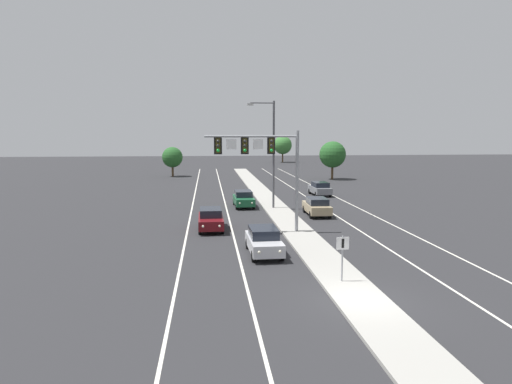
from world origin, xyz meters
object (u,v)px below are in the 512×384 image
tree_far_right_c (283,145)px  tree_far_right_a (333,155)px  street_lamp_median (271,148)px  car_oncoming_darkred (211,219)px  overhead_signal_mast (265,157)px  car_receding_grey (320,188)px  median_sign_post (342,252)px  car_oncoming_green (244,199)px  car_receding_tan (317,206)px  tree_far_left_b (172,157)px  car_oncoming_silver (264,241)px

tree_far_right_c → tree_far_right_a: size_ratio=1.11×
street_lamp_median → car_oncoming_darkred: size_ratio=2.23×
overhead_signal_mast → car_receding_grey: (8.91, 19.56, -4.66)m
car_oncoming_darkred → median_sign_post: bearing=-65.1°
median_sign_post → street_lamp_median: (-0.34, 21.94, 4.21)m
tree_far_right_c → tree_far_right_a: tree_far_right_c is taller
car_oncoming_green → car_receding_tan: 8.06m
car_oncoming_green → tree_far_right_c: 70.47m
street_lamp_median → tree_far_left_b: street_lamp_median is taller
car_oncoming_green → tree_far_right_c: bearing=77.5°
median_sign_post → tree_far_left_b: size_ratio=0.45×
overhead_signal_mast → car_receding_tan: (5.46, 6.80, -4.66)m
overhead_signal_mast → car_receding_tan: overhead_signal_mast is taller
tree_far_left_b → car_oncoming_green: bearing=-74.4°
car_receding_tan → tree_far_right_c: 74.72m
median_sign_post → tree_far_right_c: (12.40, 92.28, 2.72)m
overhead_signal_mast → tree_far_right_c: overhead_signal_mast is taller
street_lamp_median → car_oncoming_green: street_lamp_median is taller
median_sign_post → car_oncoming_silver: 6.61m
median_sign_post → car_oncoming_darkred: (-6.11, 13.17, -0.77)m
overhead_signal_mast → median_sign_post: bearing=-78.8°
tree_far_right_c → tree_far_left_b: tree_far_right_c is taller
car_receding_grey → tree_far_right_c: (5.76, 61.30, 3.48)m
car_oncoming_darkred → car_receding_tan: size_ratio=0.99×
tree_far_right_a → tree_far_left_b: bearing=163.4°
median_sign_post → car_oncoming_green: 23.75m
car_oncoming_darkred → tree_far_right_c: tree_far_right_c is taller
tree_far_left_b → tree_far_right_a: size_ratio=0.83×
car_receding_grey → street_lamp_median: bearing=-127.7°
car_oncoming_darkred → car_oncoming_green: (3.28, 10.40, 0.00)m
median_sign_post → car_receding_grey: (6.64, 30.98, -0.77)m
street_lamp_median → car_oncoming_darkred: (-5.77, -8.77, -4.97)m
overhead_signal_mast → car_receding_tan: size_ratio=1.60×
car_oncoming_green → car_receding_grey: same height
car_oncoming_silver → car_oncoming_green: 17.75m
car_receding_grey → median_sign_post: bearing=-102.1°
car_receding_grey → tree_far_right_c: size_ratio=0.68×
car_receding_grey → tree_far_right_a: bearing=70.3°
median_sign_post → car_oncoming_silver: (-3.03, 5.82, -0.77)m
car_receding_grey → tree_far_left_b: size_ratio=0.91×
car_receding_grey → tree_far_right_a: (6.51, 18.21, 3.07)m
street_lamp_median → car_oncoming_darkred: bearing=-123.3°
car_oncoming_darkred → car_receding_tan: same height
car_receding_grey → tree_far_left_b: bearing=126.1°
overhead_signal_mast → car_oncoming_silver: (-0.76, -5.60, -4.66)m
car_receding_grey → car_oncoming_silver: bearing=-111.0°
tree_far_right_c → tree_far_right_a: bearing=-89.0°
overhead_signal_mast → car_oncoming_silver: size_ratio=1.60×
car_oncoming_silver → car_receding_tan: bearing=63.4°
car_oncoming_silver → car_oncoming_darkred: bearing=112.7°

